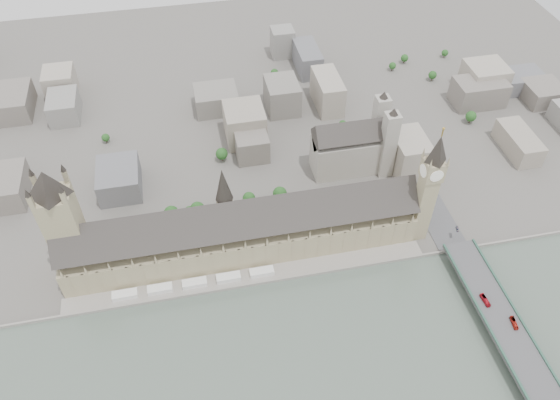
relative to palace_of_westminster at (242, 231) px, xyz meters
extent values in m
plane|color=#595651|center=(0.00, -19.70, -22.71)|extent=(900.00, 900.00, 0.00)
cube|color=gray|center=(0.00, -34.70, -21.21)|extent=(600.00, 1.50, 3.00)
cube|color=gray|center=(0.00, -27.20, -21.71)|extent=(270.00, 15.00, 2.00)
cube|color=white|center=(-90.00, -26.70, -18.71)|extent=(18.00, 7.00, 4.00)
cube|color=white|center=(-65.00, -26.70, -18.71)|extent=(18.00, 7.00, 4.00)
cube|color=white|center=(-40.00, -26.70, -18.71)|extent=(18.00, 7.00, 4.00)
cube|color=white|center=(-15.00, -26.70, -18.71)|extent=(18.00, 7.00, 4.00)
cube|color=white|center=(10.00, -26.70, -18.71)|extent=(18.00, 7.00, 4.00)
cube|color=tan|center=(0.00, 0.30, -10.21)|extent=(265.00, 40.00, 25.00)
cube|color=#2F2C2A|center=(0.00, 0.30, 12.37)|extent=(265.00, 40.73, 40.73)
cube|color=tan|center=(138.00, -11.70, 8.29)|extent=(12.00, 12.00, 62.00)
cube|color=tan|center=(138.00, -11.70, 47.29)|extent=(14.00, 14.00, 16.00)
cylinder|color=white|center=(145.20, -11.70, 47.29)|extent=(0.60, 10.00, 10.00)
cylinder|color=white|center=(130.80, -11.70, 47.29)|extent=(0.60, 10.00, 10.00)
cylinder|color=white|center=(138.00, -4.50, 47.29)|extent=(10.00, 0.60, 10.00)
cylinder|color=white|center=(138.00, -18.90, 47.29)|extent=(10.00, 0.60, 10.00)
cone|color=#2B2723|center=(138.00, -11.70, 66.29)|extent=(17.00, 17.00, 22.00)
cylinder|color=gold|center=(138.00, -11.70, 80.29)|extent=(1.00, 1.00, 6.00)
sphere|color=gold|center=(138.00, -11.70, 83.79)|extent=(2.00, 2.00, 2.00)
cone|color=tan|center=(144.50, -5.20, 59.29)|extent=(2.40, 2.40, 8.00)
cone|color=tan|center=(131.50, -5.20, 59.29)|extent=(2.40, 2.40, 8.00)
cone|color=tan|center=(144.50, -18.20, 59.29)|extent=(2.40, 2.40, 8.00)
cone|color=tan|center=(131.50, -18.20, 59.29)|extent=(2.40, 2.40, 8.00)
cube|color=tan|center=(-122.00, 6.30, 17.29)|extent=(23.00, 23.00, 80.00)
cone|color=#2B2723|center=(-122.00, 6.30, 67.29)|extent=(30.00, 30.00, 20.00)
cylinder|color=tan|center=(-10.00, 6.30, 20.29)|extent=(12.00, 12.00, 20.00)
cone|color=#2B2723|center=(-10.00, 6.30, 44.29)|extent=(13.00, 13.00, 28.00)
cube|color=#474749|center=(162.00, -107.20, -17.58)|extent=(25.00, 325.00, 10.25)
cube|color=gray|center=(105.00, 75.30, -5.71)|extent=(60.00, 28.00, 34.00)
cube|color=#2F2C2A|center=(105.00, 75.30, 16.29)|extent=(60.00, 28.28, 28.28)
cube|color=gray|center=(137.00, 87.30, 9.29)|extent=(12.00, 12.00, 64.00)
cube|color=gray|center=(137.00, 63.30, 9.29)|extent=(12.00, 12.00, 64.00)
imported|color=red|center=(156.92, -88.16, -10.94)|extent=(3.22, 11.00, 3.03)
imported|color=red|center=(167.59, -108.87, -11.04)|extent=(3.79, 10.37, 2.82)
imported|color=gray|center=(166.61, -22.09, -11.70)|extent=(3.62, 5.64, 1.52)
camera|label=1|loc=(-27.01, -271.33, 307.51)|focal=35.00mm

